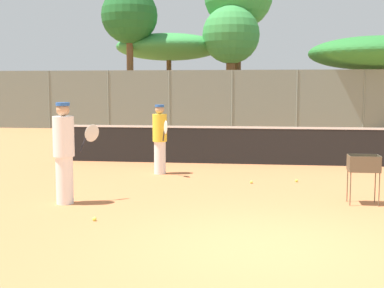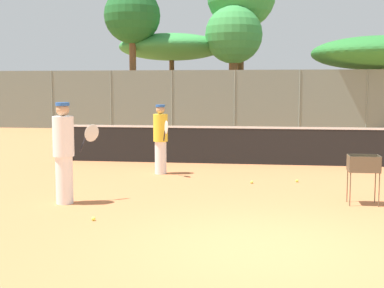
{
  "view_description": "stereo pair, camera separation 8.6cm",
  "coord_description": "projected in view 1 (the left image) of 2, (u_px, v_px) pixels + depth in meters",
  "views": [
    {
      "loc": [
        -0.05,
        -7.11,
        2.17
      ],
      "look_at": [
        -1.5,
        3.76,
        1.0
      ],
      "focal_mm": 50.0,
      "sensor_mm": 36.0,
      "label": 1
    },
    {
      "loc": [
        0.03,
        -7.09,
        2.17
      ],
      "look_at": [
        -1.5,
        3.76,
        1.0
      ],
      "focal_mm": 50.0,
      "sensor_mm": 36.0,
      "label": 2
    }
  ],
  "objects": [
    {
      "name": "tennis_ball_0",
      "position": [
        296.0,
        181.0,
        12.25
      ],
      "size": [
        0.07,
        0.07,
        0.07
      ],
      "primitive_type": "sphere",
      "color": "#D1E54C",
      "rests_on": "ground_plane"
    },
    {
      "name": "tennis_net",
      "position": [
        265.0,
        145.0,
        14.97
      ],
      "size": [
        11.69,
        0.1,
        1.07
      ],
      "color": "#26592D",
      "rests_on": "ground_plane"
    },
    {
      "name": "tree_4",
      "position": [
        376.0,
        53.0,
        27.64
      ],
      "size": [
        6.88,
        6.88,
        4.77
      ],
      "color": "brown",
      "rests_on": "ground_plane"
    },
    {
      "name": "tree_5",
      "position": [
        129.0,
        17.0,
        29.96
      ],
      "size": [
        3.16,
        3.16,
        7.76
      ],
      "color": "brown",
      "rests_on": "ground_plane"
    },
    {
      "name": "parked_car",
      "position": [
        311.0,
        115.0,
        28.78
      ],
      "size": [
        4.2,
        1.7,
        1.6
      ],
      "color": "#3F4C8C",
      "rests_on": "ground_plane"
    },
    {
      "name": "back_fence",
      "position": [
        264.0,
        100.0,
        26.55
      ],
      "size": [
        28.87,
        0.08,
        3.02
      ],
      "color": "slate",
      "rests_on": "ground_plane"
    },
    {
      "name": "ball_cart",
      "position": [
        363.0,
        167.0,
        9.9
      ],
      "size": [
        0.56,
        0.41,
        0.92
      ],
      "color": "brown",
      "rests_on": "ground_plane"
    },
    {
      "name": "player_red_cap",
      "position": [
        64.0,
        152.0,
        9.9
      ],
      "size": [
        0.77,
        0.71,
        1.89
      ],
      "rotation": [
        0.0,
        0.0,
        0.73
      ],
      "color": "white",
      "rests_on": "ground_plane"
    },
    {
      "name": "tree_2",
      "position": [
        231.0,
        36.0,
        30.59
      ],
      "size": [
        3.29,
        3.29,
        6.79
      ],
      "color": "brown",
      "rests_on": "ground_plane"
    },
    {
      "name": "tree_3",
      "position": [
        169.0,
        47.0,
        32.55
      ],
      "size": [
        6.4,
        6.4,
        5.38
      ],
      "color": "brown",
      "rests_on": "ground_plane"
    },
    {
      "name": "ground_plane",
      "position": [
        265.0,
        248.0,
        7.23
      ],
      "size": [
        80.0,
        80.0,
        0.0
      ],
      "primitive_type": "plane",
      "color": "#C67242"
    },
    {
      "name": "player_white_outfit",
      "position": [
        160.0,
        138.0,
        13.33
      ],
      "size": [
        0.52,
        0.85,
        1.73
      ],
      "rotation": [
        0.0,
        0.0,
        5.17
      ],
      "color": "white",
      "rests_on": "ground_plane"
    },
    {
      "name": "tennis_ball_1",
      "position": [
        251.0,
        182.0,
        12.07
      ],
      "size": [
        0.07,
        0.07,
        0.07
      ],
      "primitive_type": "sphere",
      "color": "#D1E54C",
      "rests_on": "ground_plane"
    },
    {
      "name": "tennis_ball_3",
      "position": [
        95.0,
        219.0,
        8.7
      ],
      "size": [
        0.07,
        0.07,
        0.07
      ],
      "primitive_type": "sphere",
      "color": "#D1E54C",
      "rests_on": "ground_plane"
    }
  ]
}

